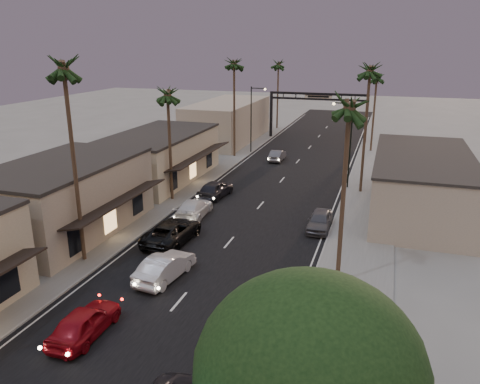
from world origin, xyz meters
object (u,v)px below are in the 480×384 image
Objects in this scene: palm_lc at (167,90)px; oncoming_silver at (165,267)px; palm_rc at (377,75)px; arch at (318,104)px; corner_tree at (311,379)px; palm_far at (278,62)px; streetlight_left at (253,114)px; oncoming_red at (85,322)px; palm_ld at (234,61)px; curbside_black at (272,332)px; palm_lb at (63,62)px; palm_ra at (350,100)px; palm_rb at (370,66)px; oncoming_pickup at (172,231)px; streetlight_right at (348,138)px.

palm_lc reaches higher than oncoming_silver.
arch is at bearing 145.11° from palm_rc.
corner_tree is 0.67× the size of palm_far.
corner_tree is 53.15m from streetlight_left.
oncoming_red is at bearing -103.37° from palm_rc.
palm_ld reaches higher than oncoming_silver.
oncoming_red is at bearing -166.59° from curbside_black.
palm_ld is 23.02m from palm_far.
palm_far is (-16.90, 14.00, 0.97)m from palm_rc.
palm_lb is 1.07× the size of palm_ld.
oncoming_silver is at bearing -165.90° from palm_ra.
palm_far is at bearing 89.25° from palm_ld.
arch is at bearing 108.30° from palm_rb.
oncoming_pickup is 1.21× the size of oncoming_silver.
palm_ra is at bearing -72.62° from palm_far.
palm_ra is (17.20, 2.00, -1.94)m from palm_lb.
streetlight_left is 43.48m from curbside_black.
streetlight_right is 19.75m from palm_rc.
arch is 47.17m from palm_ra.
palm_ld is (0.00, 19.00, 1.95)m from palm_lc.
palm_ld reaches higher than corner_tree.
oncoming_silver is (-11.49, 13.88, -5.16)m from corner_tree.
streetlight_right is (6.92, -25.00, -0.20)m from arch.
palm_far is at bearing 89.59° from palm_lc.
oncoming_pickup is at bearing 47.38° from palm_lb.
palm_rb is 20.09m from palm_rc.
oncoming_silver is at bearing -115.09° from palm_rb.
palm_rb is at bearing -113.00° from oncoming_red.
palm_lc is at bearing -149.89° from streetlight_right.
palm_ld is (-1.68, -3.00, 7.09)m from streetlight_left.
palm_lb reaches higher than streetlight_right.
oncoming_red is 0.94× the size of oncoming_silver.
oncoming_red is (5.43, -7.51, -12.58)m from palm_lb.
oncoming_red reaches higher than curbside_black.
streetlight_right is 1.93× the size of curbside_black.
streetlight_right is 1.00× the size of streetlight_left.
arch is at bearing 75.80° from palm_lc.
palm_lb reaches higher than palm_ld.
oncoming_pickup is at bearing -85.37° from palm_far.
streetlight_left is at bearing 60.75° from palm_ld.
palm_lc is 19.10m from palm_ld.
palm_rb is 2.84× the size of oncoming_silver.
palm_ra is 2.64× the size of oncoming_silver.
arch is 1.07× the size of palm_rb.
streetlight_right is 25.69m from oncoming_silver.
corner_tree is 0.98× the size of streetlight_left.
corner_tree is 0.58× the size of arch.
arch is at bearing -85.67° from oncoming_silver.
palm_lc is at bearing -104.20° from arch.
streetlight_left is 0.74× the size of palm_lc.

